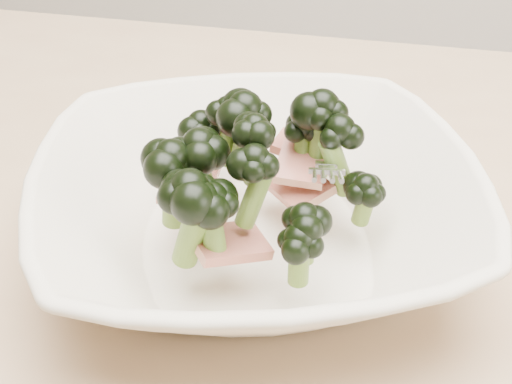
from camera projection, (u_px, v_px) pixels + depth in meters
The scene contains 2 objects.
dining_table at pixel (360, 341), 0.57m from camera, with size 1.20×0.80×0.75m.
broccoli_dish at pixel (256, 203), 0.49m from camera, with size 0.38×0.38×0.12m.
Camera 1 is at (0.01, -0.42, 1.06)m, focal length 50.00 mm.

